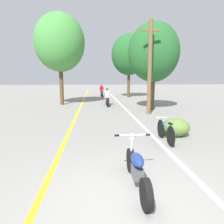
% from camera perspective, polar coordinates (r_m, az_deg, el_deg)
% --- Properties ---
extents(ground_plane, '(120.00, 120.00, 0.00)m').
position_cam_1_polar(ground_plane, '(3.98, 5.54, -24.79)').
color(ground_plane, gray).
extents(lane_stripe_center, '(0.14, 48.00, 0.01)m').
position_cam_1_polar(lane_stripe_center, '(15.98, -8.95, 1.64)').
color(lane_stripe_center, yellow).
rests_on(lane_stripe_center, ground).
extents(lane_stripe_edge, '(0.14, 48.00, 0.01)m').
position_cam_1_polar(lane_stripe_edge, '(16.10, 2.93, 1.81)').
color(lane_stripe_edge, white).
rests_on(lane_stripe_edge, ground).
extents(utility_pole, '(1.10, 0.24, 5.57)m').
position_cam_1_polar(utility_pole, '(12.42, 10.75, 12.52)').
color(utility_pole, brown).
rests_on(utility_pole, ground).
extents(roadside_tree_right_near, '(3.55, 3.19, 6.01)m').
position_cam_1_polar(roadside_tree_right_near, '(14.67, 11.83, 16.31)').
color(roadside_tree_right_near, '#513A23').
rests_on(roadside_tree_right_near, ground).
extents(roadside_tree_right_far, '(3.92, 3.53, 7.01)m').
position_cam_1_polar(roadside_tree_right_far, '(23.22, 4.89, 15.96)').
color(roadside_tree_right_far, '#513A23').
rests_on(roadside_tree_right_far, ground).
extents(roadside_tree_left, '(4.00, 3.60, 7.30)m').
position_cam_1_polar(roadside_tree_left, '(17.36, -14.73, 18.59)').
color(roadside_tree_left, '#513A23').
rests_on(roadside_tree_left, ground).
extents(roadside_bush, '(1.10, 0.88, 0.70)m').
position_cam_1_polar(roadside_bush, '(8.13, 17.74, -4.20)').
color(roadside_bush, '#5B7A38').
rests_on(roadside_bush, ground).
extents(motorcycle_foreground, '(0.83, 2.01, 0.99)m').
position_cam_1_polar(motorcycle_foreground, '(4.34, 7.07, -15.55)').
color(motorcycle_foreground, black).
rests_on(motorcycle_foreground, ground).
extents(motorcycle_rider_lead, '(0.50, 2.16, 1.42)m').
position_cam_1_polar(motorcycle_rider_lead, '(16.18, -1.42, 3.74)').
color(motorcycle_rider_lead, black).
rests_on(motorcycle_rider_lead, ground).
extents(motorcycle_rider_far, '(0.50, 1.96, 1.42)m').
position_cam_1_polar(motorcycle_rider_far, '(23.85, -2.98, 5.70)').
color(motorcycle_rider_far, black).
rests_on(motorcycle_rider_far, ground).
extents(bicycle_parked, '(0.44, 1.69, 0.79)m').
position_cam_1_polar(bicycle_parked, '(7.36, 15.01, -5.38)').
color(bicycle_parked, black).
rests_on(bicycle_parked, ground).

